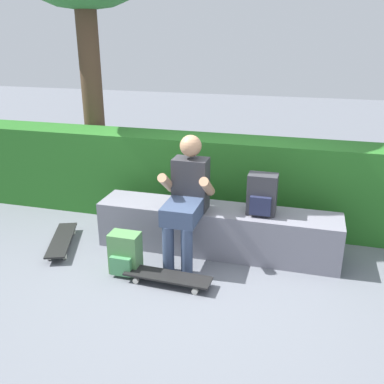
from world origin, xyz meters
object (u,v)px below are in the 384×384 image
at_px(person_skater, 187,195).
at_px(backpack_on_bench, 262,195).
at_px(skateboard_near_person, 168,277).
at_px(bench_main, 217,230).
at_px(backpack_on_ground, 125,254).
at_px(skateboard_beside_bench, 62,240).

relative_size(person_skater, backpack_on_bench, 3.07).
height_order(skateboard_near_person, backpack_on_bench, backpack_on_bench).
xyz_separation_m(bench_main, backpack_on_bench, (0.44, -0.01, 0.43)).
distance_m(person_skater, skateboard_near_person, 0.79).
bearing_deg(person_skater, backpack_on_bench, 16.48).
bearing_deg(skateboard_near_person, bench_main, 68.85).
bearing_deg(person_skater, backpack_on_ground, -137.94).
relative_size(person_skater, skateboard_beside_bench, 1.50).
bearing_deg(skateboard_near_person, backpack_on_ground, 168.75).
bearing_deg(skateboard_beside_bench, backpack_on_bench, 9.51).
distance_m(bench_main, backpack_on_ground, 0.98).
relative_size(person_skater, backpack_on_ground, 3.07).
relative_size(person_skater, skateboard_near_person, 1.52).
bearing_deg(backpack_on_ground, skateboard_beside_bench, 161.07).
xyz_separation_m(bench_main, skateboard_near_person, (-0.28, -0.74, -0.16)).
height_order(person_skater, backpack_on_bench, person_skater).
height_order(person_skater, backpack_on_ground, person_skater).
bearing_deg(backpack_on_ground, bench_main, 41.41).
height_order(skateboard_near_person, backpack_on_ground, backpack_on_ground).
distance_m(person_skater, skateboard_beside_bench, 1.47).
xyz_separation_m(person_skater, backpack_on_ground, (-0.48, -0.43, -0.48)).
bearing_deg(person_skater, skateboard_beside_bench, -174.24).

